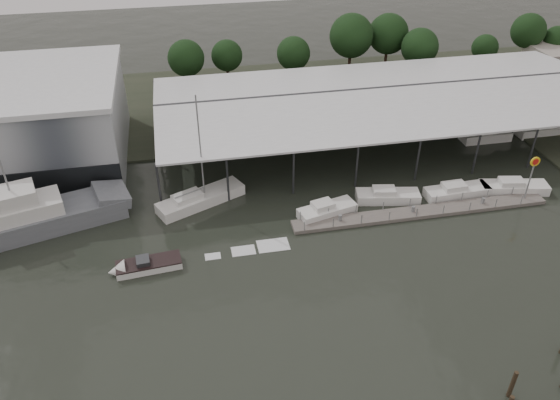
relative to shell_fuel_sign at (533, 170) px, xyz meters
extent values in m
plane|color=black|center=(-27.00, -9.99, -3.93)|extent=(200.00, 200.00, 0.00)
cube|color=#34382A|center=(-27.00, 32.01, -3.83)|extent=(140.00, 30.00, 0.30)
cube|color=#9EA3A8|center=(-55.00, 20.01, 1.07)|extent=(24.00, 20.00, 10.00)
cube|color=black|center=(-55.00, 9.96, -1.93)|extent=(24.00, 0.30, 4.00)
cube|color=silver|center=(-55.00, 20.01, 6.27)|extent=(24.50, 20.50, 0.60)
cube|color=#2E3134|center=(-10.00, 18.01, 2.84)|extent=(58.00, 0.40, 0.30)
cylinder|color=#2E3134|center=(-39.00, 6.51, -1.18)|extent=(0.24, 0.24, 5.50)
cylinder|color=#2E3134|center=(-39.00, 29.51, -1.18)|extent=(0.24, 0.24, 5.50)
cylinder|color=#2E3134|center=(19.00, 29.51, -1.18)|extent=(0.24, 0.24, 5.50)
cube|color=slate|center=(-12.00, 0.01, -3.73)|extent=(28.00, 2.00, 0.40)
cylinder|color=gray|center=(-25.00, -0.89, -3.13)|extent=(0.10, 0.10, 1.20)
cylinder|color=gray|center=(1.00, 0.91, -3.13)|extent=(0.10, 0.10, 1.20)
cube|color=gray|center=(-13.00, 0.01, -3.23)|extent=(0.30, 0.30, 0.70)
cylinder|color=gray|center=(0.00, 0.01, -1.43)|extent=(0.16, 0.16, 5.00)
cylinder|color=yellow|center=(0.00, 0.01, 1.07)|extent=(1.10, 0.12, 1.10)
cylinder|color=red|center=(0.00, -0.06, 1.07)|extent=(0.70, 0.05, 0.70)
cube|color=slate|center=(-51.80, 4.99, -3.03)|extent=(18.78, 9.35, 2.40)
cube|color=slate|center=(-44.08, 7.20, -2.03)|extent=(4.52, 5.11, 1.86)
cube|color=silver|center=(-52.85, 4.69, -1.24)|extent=(9.27, 5.96, 1.80)
cube|color=silver|center=(-52.85, 4.69, 0.47)|extent=(5.09, 4.28, 1.61)
cylinder|color=gray|center=(-52.85, 4.69, 2.87)|extent=(0.18, 0.18, 3.50)
cube|color=white|center=(-34.78, 6.50, -3.43)|extent=(9.95, 6.47, 1.40)
cube|color=silver|center=(-36.19, 5.84, -2.53)|extent=(3.59, 2.94, 0.80)
cylinder|color=gray|center=(-34.33, 6.71, 2.81)|extent=(0.16, 0.16, 11.62)
cylinder|color=gray|center=(-35.93, 5.96, -2.03)|extent=(3.22, 1.58, 0.12)
cube|color=white|center=(-40.35, -3.28, -3.58)|extent=(6.08, 2.53, 0.90)
cone|color=white|center=(-43.24, -3.54, -3.58)|extent=(1.77, 2.14, 2.00)
cube|color=black|center=(-40.35, -3.28, -3.18)|extent=(6.08, 2.59, 0.12)
cube|color=#2E3134|center=(-40.83, -3.32, -2.93)|extent=(1.32, 1.50, 0.50)
cube|color=silver|center=(-34.42, -2.74, -3.91)|extent=(2.30, 1.50, 0.04)
cube|color=silver|center=(-31.43, -2.47, -3.91)|extent=(3.10, 2.00, 0.04)
cube|color=silver|center=(-28.44, -2.19, -3.91)|extent=(3.90, 2.50, 0.04)
cube|color=white|center=(-21.90, 1.75, -3.43)|extent=(6.59, 3.70, 1.10)
cube|color=silver|center=(-22.40, 1.75, -2.63)|extent=(2.52, 2.10, 0.70)
cube|color=white|center=(-14.65, 3.08, -3.43)|extent=(7.17, 3.42, 1.10)
cube|color=silver|center=(-15.15, 3.08, -2.63)|extent=(2.66, 2.02, 0.70)
cube|color=white|center=(-6.78, 2.43, -3.43)|extent=(7.36, 2.45, 1.10)
cube|color=silver|center=(-7.28, 2.43, -2.63)|extent=(2.61, 1.69, 0.70)
cube|color=white|center=(-0.12, 1.99, -3.43)|extent=(7.72, 3.58, 1.10)
cube|color=silver|center=(-0.62, 1.99, -2.63)|extent=(2.86, 2.07, 0.70)
cylinder|color=#372B1B|center=(-15.07, -22.46, -2.94)|extent=(0.32, 0.32, 3.17)
cylinder|color=black|center=(-34.18, 37.66, -1.96)|extent=(0.50, 0.50, 3.93)
sphere|color=#1A3A17|center=(-34.18, 37.66, 1.58)|extent=(5.50, 5.50, 5.50)
cylinder|color=black|center=(-27.83, 39.54, -2.19)|extent=(0.50, 0.50, 3.47)
sphere|color=#1A3A17|center=(-27.83, 39.54, 0.93)|extent=(4.85, 4.85, 4.85)
cylinder|color=black|center=(-17.67, 37.44, -2.07)|extent=(0.50, 0.50, 3.71)
sphere|color=#1A3A17|center=(-17.67, 37.44, 1.27)|extent=(5.20, 5.20, 5.20)
cylinder|color=black|center=(-7.98, 38.87, -1.45)|extent=(0.50, 0.50, 4.95)
sphere|color=#1A3A17|center=(-7.98, 38.87, 3.01)|extent=(6.93, 6.93, 6.93)
cylinder|color=black|center=(-1.33, 39.95, -1.60)|extent=(0.50, 0.50, 4.64)
sphere|color=#1A3A17|center=(-1.33, 39.95, 2.57)|extent=(6.50, 6.50, 6.50)
cylinder|color=black|center=(2.01, 34.83, -1.86)|extent=(0.50, 0.50, 4.14)
sphere|color=#1A3A17|center=(2.01, 34.83, 1.87)|extent=(5.80, 5.80, 5.80)
cylinder|color=black|center=(14.43, 36.61, -2.40)|extent=(0.50, 0.50, 3.06)
sphere|color=#1A3A17|center=(14.43, 36.61, 0.35)|extent=(4.28, 4.28, 4.28)
cylinder|color=black|center=(23.55, 39.21, -1.87)|extent=(0.50, 0.50, 4.11)
sphere|color=#1A3A17|center=(23.55, 39.21, 1.83)|extent=(5.76, 5.76, 5.76)
cylinder|color=black|center=(28.52, 38.10, -2.37)|extent=(0.50, 0.50, 3.12)
sphere|color=#1A3A17|center=(28.52, 38.10, 0.44)|extent=(4.37, 4.37, 4.37)
camera|label=1|loc=(-36.01, -43.37, 29.68)|focal=35.00mm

